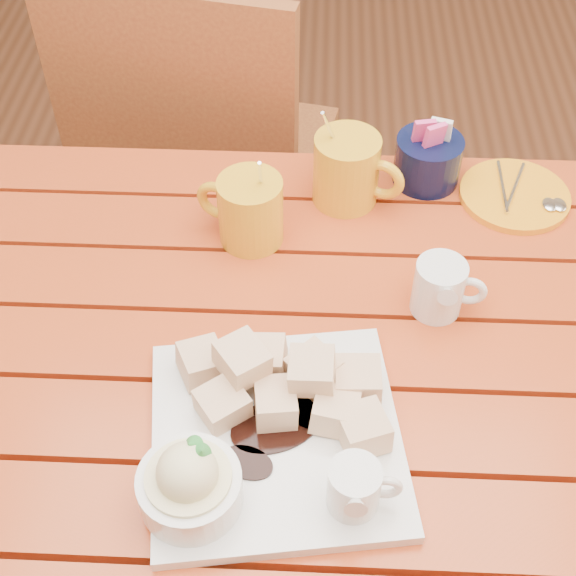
{
  "coord_description": "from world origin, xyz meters",
  "views": [
    {
      "loc": [
        0.02,
        -0.63,
        1.55
      ],
      "look_at": [
        -0.01,
        0.04,
        0.82
      ],
      "focal_mm": 50.0,
      "sensor_mm": 36.0,
      "label": 1
    }
  ],
  "objects_px": {
    "coffee_mug_right": "(348,169)",
    "chair_far": "(201,159)",
    "dessert_plate": "(261,437)",
    "orange_saucer": "(516,196)",
    "table": "(291,397)",
    "coffee_mug_left": "(249,209)"
  },
  "relations": [
    {
      "from": "coffee_mug_right",
      "to": "coffee_mug_left",
      "type": "bearing_deg",
      "value": -125.62
    },
    {
      "from": "chair_far",
      "to": "table",
      "type": "bearing_deg",
      "value": 118.99
    },
    {
      "from": "coffee_mug_left",
      "to": "coffee_mug_right",
      "type": "distance_m",
      "value": 0.16
    },
    {
      "from": "coffee_mug_right",
      "to": "chair_far",
      "type": "distance_m",
      "value": 0.53
    },
    {
      "from": "dessert_plate",
      "to": "coffee_mug_left",
      "type": "distance_m",
      "value": 0.36
    },
    {
      "from": "coffee_mug_left",
      "to": "table",
      "type": "bearing_deg",
      "value": -49.65
    },
    {
      "from": "table",
      "to": "chair_far",
      "type": "distance_m",
      "value": 0.69
    },
    {
      "from": "chair_far",
      "to": "orange_saucer",
      "type": "bearing_deg",
      "value": 157.85
    },
    {
      "from": "table",
      "to": "dessert_plate",
      "type": "xyz_separation_m",
      "value": [
        -0.03,
        -0.15,
        0.14
      ]
    },
    {
      "from": "coffee_mug_left",
      "to": "chair_far",
      "type": "relative_size",
      "value": 0.16
    },
    {
      "from": "orange_saucer",
      "to": "dessert_plate",
      "type": "bearing_deg",
      "value": -127.8
    },
    {
      "from": "coffee_mug_left",
      "to": "chair_far",
      "type": "height_order",
      "value": "chair_far"
    },
    {
      "from": "coffee_mug_right",
      "to": "chair_far",
      "type": "bearing_deg",
      "value": 149.29
    },
    {
      "from": "dessert_plate",
      "to": "orange_saucer",
      "type": "bearing_deg",
      "value": 52.2
    },
    {
      "from": "coffee_mug_right",
      "to": "dessert_plate",
      "type": "bearing_deg",
      "value": -80.93
    },
    {
      "from": "table",
      "to": "coffee_mug_right",
      "type": "xyz_separation_m",
      "value": [
        0.07,
        0.29,
        0.16
      ]
    },
    {
      "from": "dessert_plate",
      "to": "orange_saucer",
      "type": "distance_m",
      "value": 0.57
    },
    {
      "from": "dessert_plate",
      "to": "orange_saucer",
      "type": "relative_size",
      "value": 1.95
    },
    {
      "from": "orange_saucer",
      "to": "coffee_mug_right",
      "type": "bearing_deg",
      "value": -177.56
    },
    {
      "from": "table",
      "to": "dessert_plate",
      "type": "height_order",
      "value": "dessert_plate"
    },
    {
      "from": "dessert_plate",
      "to": "coffee_mug_left",
      "type": "relative_size",
      "value": 2.1
    },
    {
      "from": "table",
      "to": "chair_far",
      "type": "height_order",
      "value": "chair_far"
    }
  ]
}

